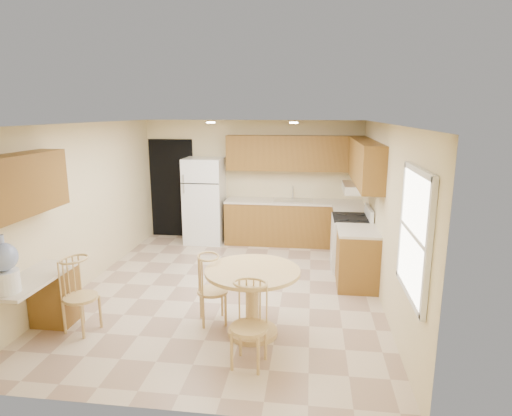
# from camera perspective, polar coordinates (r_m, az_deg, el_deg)

# --- Properties ---
(floor) EXTENTS (5.50, 5.50, 0.00)m
(floor) POSITION_cam_1_polar(r_m,az_deg,el_deg) (6.69, -3.68, -10.76)
(floor) COLOR #C1A98B
(floor) RESTS_ON ground
(ceiling) EXTENTS (4.50, 5.50, 0.02)m
(ceiling) POSITION_cam_1_polar(r_m,az_deg,el_deg) (6.14, -4.02, 11.17)
(ceiling) COLOR white
(ceiling) RESTS_ON wall_back
(wall_back) EXTENTS (4.50, 0.02, 2.50)m
(wall_back) POSITION_cam_1_polar(r_m,az_deg,el_deg) (8.96, -0.45, 3.65)
(wall_back) COLOR beige
(wall_back) RESTS_ON floor
(wall_front) EXTENTS (4.50, 0.02, 2.50)m
(wall_front) POSITION_cam_1_polar(r_m,az_deg,el_deg) (3.76, -12.05, -9.66)
(wall_front) COLOR beige
(wall_front) RESTS_ON floor
(wall_left) EXTENTS (0.02, 5.50, 2.50)m
(wall_left) POSITION_cam_1_polar(r_m,az_deg,el_deg) (7.08, -22.01, 0.27)
(wall_left) COLOR beige
(wall_left) RESTS_ON floor
(wall_right) EXTENTS (0.02, 5.50, 2.50)m
(wall_right) POSITION_cam_1_polar(r_m,az_deg,el_deg) (6.27, 16.77, -0.85)
(wall_right) COLOR beige
(wall_right) RESTS_ON floor
(doorway) EXTENTS (0.90, 0.02, 2.10)m
(doorway) POSITION_cam_1_polar(r_m,az_deg,el_deg) (9.38, -11.13, 2.57)
(doorway) COLOR black
(doorway) RESTS_ON floor
(base_cab_back) EXTENTS (2.75, 0.60, 0.87)m
(base_cab_back) POSITION_cam_1_polar(r_m,az_deg,el_deg) (8.76, 4.97, -2.06)
(base_cab_back) COLOR brown
(base_cab_back) RESTS_ON floor
(counter_back) EXTENTS (2.75, 0.63, 0.04)m
(counter_back) POSITION_cam_1_polar(r_m,az_deg,el_deg) (8.66, 5.03, 0.85)
(counter_back) COLOR beige
(counter_back) RESTS_ON base_cab_back
(base_cab_right_a) EXTENTS (0.60, 0.59, 0.87)m
(base_cab_right_a) POSITION_cam_1_polar(r_m,az_deg,el_deg) (8.22, 12.31, -3.31)
(base_cab_right_a) COLOR brown
(base_cab_right_a) RESTS_ON floor
(counter_right_a) EXTENTS (0.63, 0.59, 0.04)m
(counter_right_a) POSITION_cam_1_polar(r_m,az_deg,el_deg) (8.11, 12.46, -0.22)
(counter_right_a) COLOR beige
(counter_right_a) RESTS_ON base_cab_right_a
(base_cab_right_b) EXTENTS (0.60, 0.80, 0.87)m
(base_cab_right_b) POSITION_cam_1_polar(r_m,az_deg,el_deg) (6.84, 13.31, -6.66)
(base_cab_right_b) COLOR brown
(base_cab_right_b) RESTS_ON floor
(counter_right_b) EXTENTS (0.63, 0.80, 0.04)m
(counter_right_b) POSITION_cam_1_polar(r_m,az_deg,el_deg) (6.70, 13.50, -2.98)
(counter_right_b) COLOR beige
(counter_right_b) RESTS_ON base_cab_right_b
(upper_cab_back) EXTENTS (2.75, 0.33, 0.70)m
(upper_cab_back) POSITION_cam_1_polar(r_m,az_deg,el_deg) (8.65, 5.19, 7.27)
(upper_cab_back) COLOR brown
(upper_cab_back) RESTS_ON wall_back
(upper_cab_right) EXTENTS (0.33, 2.42, 0.70)m
(upper_cab_right) POSITION_cam_1_polar(r_m,az_deg,el_deg) (7.33, 14.30, 5.96)
(upper_cab_right) COLOR brown
(upper_cab_right) RESTS_ON wall_right
(upper_cab_left) EXTENTS (0.33, 1.40, 0.70)m
(upper_cab_left) POSITION_cam_1_polar(r_m,az_deg,el_deg) (5.57, -28.98, 2.72)
(upper_cab_left) COLOR brown
(upper_cab_left) RESTS_ON wall_left
(sink) EXTENTS (0.78, 0.44, 0.01)m
(sink) POSITION_cam_1_polar(r_m,az_deg,el_deg) (8.66, 4.86, 1.00)
(sink) COLOR silver
(sink) RESTS_ON counter_back
(range_hood) EXTENTS (0.50, 0.76, 0.14)m
(range_hood) POSITION_cam_1_polar(r_m,az_deg,el_deg) (7.35, 13.48, 2.63)
(range_hood) COLOR silver
(range_hood) RESTS_ON upper_cab_right
(desk_pedestal) EXTENTS (0.48, 0.42, 0.72)m
(desk_pedestal) POSITION_cam_1_polar(r_m,az_deg,el_deg) (6.14, -25.27, -10.62)
(desk_pedestal) COLOR brown
(desk_pedestal) RESTS_ON floor
(desk_top) EXTENTS (0.50, 1.20, 0.04)m
(desk_top) POSITION_cam_1_polar(r_m,az_deg,el_deg) (5.71, -27.69, -8.39)
(desk_top) COLOR beige
(desk_top) RESTS_ON desk_pedestal
(window) EXTENTS (0.06, 1.12, 1.30)m
(window) POSITION_cam_1_polar(r_m,az_deg,el_deg) (4.45, 20.44, -3.26)
(window) COLOR white
(window) RESTS_ON wall_right
(can_light_a) EXTENTS (0.14, 0.14, 0.02)m
(can_light_a) POSITION_cam_1_polar(r_m,az_deg,el_deg) (7.42, -6.03, 11.27)
(can_light_a) COLOR white
(can_light_a) RESTS_ON ceiling
(can_light_b) EXTENTS (0.14, 0.14, 0.02)m
(can_light_b) POSITION_cam_1_polar(r_m,az_deg,el_deg) (7.23, 5.05, 11.26)
(can_light_b) COLOR white
(can_light_b) RESTS_ON ceiling
(refrigerator) EXTENTS (0.77, 0.75, 1.75)m
(refrigerator) POSITION_cam_1_polar(r_m,az_deg,el_deg) (8.87, -6.85, 1.00)
(refrigerator) COLOR white
(refrigerator) RESTS_ON floor
(stove) EXTENTS (0.65, 0.76, 1.09)m
(stove) POSITION_cam_1_polar(r_m,az_deg,el_deg) (7.56, 12.55, -4.46)
(stove) COLOR white
(stove) RESTS_ON floor
(dining_table) EXTENTS (1.13, 1.13, 0.84)m
(dining_table) POSITION_cam_1_polar(r_m,az_deg,el_deg) (5.22, -0.46, -11.18)
(dining_table) COLOR tan
(dining_table) RESTS_ON floor
(chair_table_a) EXTENTS (0.40, 0.51, 0.90)m
(chair_table_a) POSITION_cam_1_polar(r_m,az_deg,el_deg) (5.46, -6.04, -10.15)
(chair_table_a) COLOR tan
(chair_table_a) RESTS_ON floor
(chair_table_b) EXTENTS (0.41, 0.41, 0.92)m
(chair_table_b) POSITION_cam_1_polar(r_m,az_deg,el_deg) (4.55, -1.12, -14.83)
(chair_table_b) COLOR tan
(chair_table_b) RESTS_ON floor
(chair_desk) EXTENTS (0.41, 0.53, 0.93)m
(chair_desk) POSITION_cam_1_polar(r_m,az_deg,el_deg) (5.64, -22.88, -10.15)
(chair_desk) COLOR tan
(chair_desk) RESTS_ON floor
(water_crock) EXTENTS (0.31, 0.31, 0.64)m
(water_crock) POSITION_cam_1_polar(r_m,az_deg,el_deg) (5.29, -30.61, -6.76)
(water_crock) COLOR white
(water_crock) RESTS_ON desk_top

